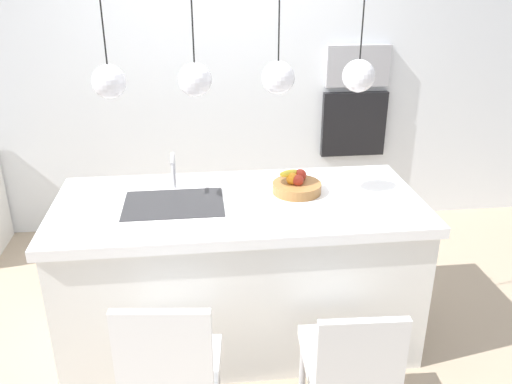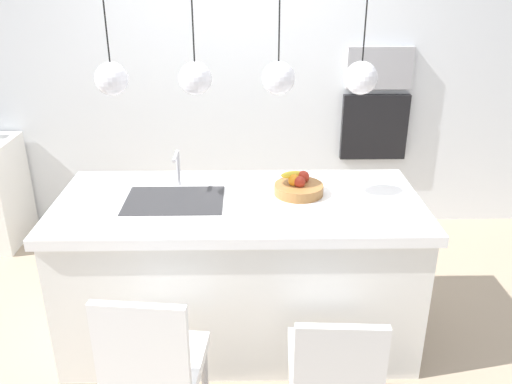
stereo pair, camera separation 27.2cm
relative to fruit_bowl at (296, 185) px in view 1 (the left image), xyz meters
name	(u,v)px [view 1 (the left image)]	position (x,y,z in m)	size (l,w,h in m)	color
floor	(241,333)	(-0.35, -0.09, -0.98)	(6.60, 6.60, 0.00)	tan
back_wall	(221,79)	(-0.35, 1.56, 0.32)	(6.00, 0.10, 2.60)	white
kitchen_island	(240,270)	(-0.35, -0.09, -0.51)	(2.10, 0.94, 0.93)	white
sink_basin	(174,205)	(-0.72, -0.09, -0.05)	(0.56, 0.40, 0.02)	#2D2D30
faucet	(173,167)	(-0.72, 0.13, 0.10)	(0.02, 0.17, 0.22)	silver
fruit_bowl	(296,185)	(0.00, 0.00, 0.00)	(0.29, 0.29, 0.15)	#9E6B38
microwave	(358,66)	(0.79, 1.49, 0.42)	(0.54, 0.08, 0.34)	#9E9EA3
oven	(353,124)	(0.79, 1.49, -0.08)	(0.56, 0.08, 0.56)	black
chair_near	(170,369)	(-0.74, -0.95, -0.46)	(0.47, 0.47, 0.92)	white
chair_middle	(350,362)	(0.10, -0.95, -0.51)	(0.44, 0.50, 0.82)	silver
pendant_light_left	(109,81)	(-1.00, -0.09, 0.66)	(0.18, 0.18, 0.78)	silver
pendant_light_center_left	(195,79)	(-0.57, -0.09, 0.66)	(0.18, 0.18, 0.78)	silver
pendant_light_center_right	(278,77)	(-0.13, -0.09, 0.66)	(0.18, 0.18, 0.78)	silver
pendant_light_right	(359,75)	(0.30, -0.09, 0.66)	(0.18, 0.18, 0.78)	silver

